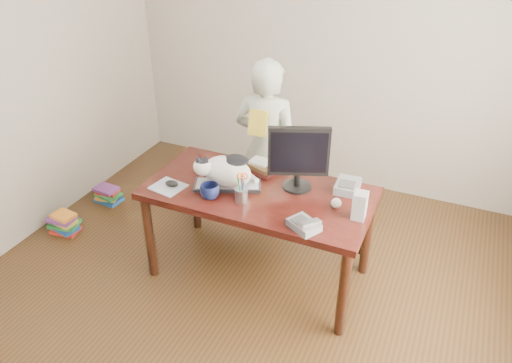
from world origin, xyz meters
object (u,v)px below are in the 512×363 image
object	(u,v)px
keyboard	(228,185)
coffee_mug	(210,191)
pen_cup	(241,193)
calculator	(348,186)
book_stack	(261,167)
book_pile_a	(64,223)
mouse	(172,184)
person	(266,148)
book_pile_b	(108,195)
cat	(225,170)
baseball	(336,203)
phone	(304,225)
desk	(263,202)
monitor	(299,155)
speaker	(360,206)

from	to	relation	value
keyboard	coffee_mug	bearing A→B (deg)	-125.89
pen_cup	calculator	distance (m)	0.76
book_stack	book_pile_a	world-z (taller)	book_stack
mouse	person	distance (m)	0.90
pen_cup	keyboard	bearing A→B (deg)	142.67
book_pile_a	book_pile_b	distance (m)	0.55
coffee_mug	book_pile_a	world-z (taller)	coffee_mug
cat	baseball	world-z (taller)	cat
calculator	book_pile_b	xyz separation A→B (m)	(-2.29, 0.09, -0.71)
person	phone	bearing A→B (deg)	122.69
desk	monitor	xyz separation A→B (m)	(0.24, 0.05, 0.42)
keyboard	book_pile_a	size ratio (longest dim) A/B	1.88
mouse	book_stack	distance (m)	0.68
speaker	mouse	bearing A→B (deg)	-174.77
cat	calculator	distance (m)	0.87
baseball	mouse	bearing A→B (deg)	-169.57
speaker	calculator	world-z (taller)	speaker
speaker	book_pile_b	distance (m)	2.59
coffee_mug	book_stack	world-z (taller)	coffee_mug
monitor	baseball	world-z (taller)	monitor
desk	phone	world-z (taller)	phone
book_pile_a	book_stack	bearing A→B (deg)	15.46
keyboard	calculator	distance (m)	0.85
speaker	baseball	bearing A→B (deg)	159.96
phone	book_stack	size ratio (longest dim) A/B	0.91
calculator	desk	bearing A→B (deg)	-165.62
pen_cup	book_pile_a	distance (m)	1.85
calculator	book_pile_b	world-z (taller)	calculator
speaker	baseball	xyz separation A→B (m)	(-0.17, 0.06, -0.06)
speaker	person	size ratio (longest dim) A/B	0.12
person	monitor	bearing A→B (deg)	129.86
cat	book_stack	world-z (taller)	cat
coffee_mug	baseball	size ratio (longest dim) A/B	1.90
book_stack	mouse	bearing A→B (deg)	-122.52
desk	keyboard	distance (m)	0.30
cat	pen_cup	world-z (taller)	cat
desk	speaker	world-z (taller)	speaker
desk	cat	bearing A→B (deg)	-151.31
book_pile_a	pen_cup	bearing A→B (deg)	0.83
monitor	calculator	distance (m)	0.43
person	desk	bearing A→B (deg)	108.21
pen_cup	person	distance (m)	0.80
cat	book_pile_a	bearing A→B (deg)	163.00
person	pen_cup	bearing A→B (deg)	98.25
baseball	book_pile_a	xyz separation A→B (m)	(-2.31, -0.21, -0.70)
phone	book_pile_a	distance (m)	2.30
phone	book_pile_b	distance (m)	2.37
speaker	coffee_mug	bearing A→B (deg)	-171.22
speaker	cat	bearing A→B (deg)	178.77
cat	pen_cup	distance (m)	0.23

